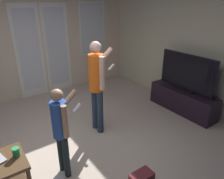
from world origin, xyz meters
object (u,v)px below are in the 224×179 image
person_child (61,126)px  cup_near_edge (16,152)px  flat_screen_tv (187,73)px  tv_stand (183,100)px  person_adult (97,80)px

person_child → cup_near_edge: size_ratio=11.05×
flat_screen_tv → person_child: size_ratio=0.98×
person_child → cup_near_edge: bearing=172.7°
tv_stand → person_child: bearing=-175.6°
cup_near_edge → person_adult: bearing=21.3°
cup_near_edge → tv_stand: bearing=2.5°
person_child → cup_near_edge: 0.58m
flat_screen_tv → person_child: person_child is taller
flat_screen_tv → person_adult: size_ratio=0.77×
person_adult → cup_near_edge: 1.63m
tv_stand → flat_screen_tv: 0.62m
flat_screen_tv → cup_near_edge: 3.32m
person_adult → person_child: size_ratio=1.28×
person_adult → cup_near_edge: size_ratio=14.17×
person_adult → flat_screen_tv: bearing=-13.1°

